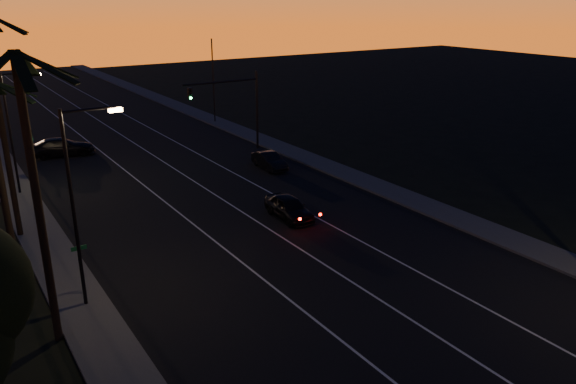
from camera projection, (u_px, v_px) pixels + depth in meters
road at (211, 198)px, 38.89m from camera, size 20.00×170.00×0.01m
sidewalk_left at (39, 232)px, 33.11m from camera, size 2.40×170.00×0.16m
sidewalk_right at (339, 171)px, 44.61m from camera, size 2.40×170.00×0.16m
lane_stripe_left at (170, 206)px, 37.34m from camera, size 0.12×160.00×0.01m
lane_stripe_mid at (218, 196)px, 39.14m from camera, size 0.12×160.00×0.01m
lane_stripe_right at (261, 188)px, 40.94m from camera, size 0.12×160.00×0.01m
palm_near at (33, 174)px, 20.58m from camera, size 4.25×4.16×11.53m
streetlight_left_near at (79, 194)px, 23.72m from camera, size 2.55×0.26×9.00m
streetlight_left_far at (14, 123)px, 38.06m from camera, size 2.55×0.26×8.50m
street_sign at (81, 264)px, 25.67m from camera, size 0.70×0.06×2.60m
signal_mast at (233, 99)px, 48.88m from camera, size 7.10×0.41×7.00m
signal_post at (32, 146)px, 40.96m from camera, size 0.28×0.37×4.20m
far_pole_right at (213, 82)px, 60.47m from camera, size 0.14×0.14×9.00m
lead_car at (289, 207)px, 35.14m from camera, size 1.88×4.73×1.42m
right_car at (269, 161)px, 45.30m from camera, size 1.61×4.03×1.31m
cross_car at (62, 147)px, 48.86m from camera, size 5.71×3.12×1.57m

